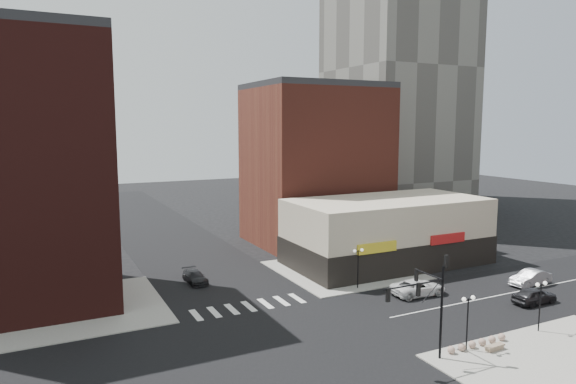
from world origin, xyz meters
TOP-DOWN VIEW (x-y plane):
  - ground at (0.00, 0.00)m, footprint 240.00×240.00m
  - road_ew at (0.00, 0.00)m, footprint 200.00×14.00m
  - road_ns at (0.00, 0.00)m, footprint 14.00×200.00m
  - sidewalk_nw at (-14.50, 14.50)m, footprint 15.00×15.00m
  - sidewalk_ne at (14.50, 14.50)m, footprint 15.00×15.00m
  - building_nw at (-19.00, 18.50)m, footprint 16.00×15.00m
  - building_ne_midrise at (19.00, 29.50)m, footprint 18.00×15.00m
  - tower_far at (60.00, 56.00)m, footprint 18.00×18.00m
  - building_ne_row at (21.00, 15.00)m, footprint 24.20×12.20m
  - traffic_signal at (7.24, -7.83)m, footprint 5.59×3.09m
  - street_lamp_se_a at (11.00, -8.00)m, footprint 1.22×0.32m
  - street_lamp_se_b at (19.00, -8.00)m, footprint 1.22×0.32m
  - street_lamp_ne at (12.00, 8.00)m, footprint 1.22×0.32m
  - bollard_row at (12.12, -8.00)m, footprint 5.82×0.57m
  - white_suv at (16.35, 3.72)m, footprint 5.81×2.90m
  - dark_sedan_east at (24.66, -3.13)m, footprint 4.66×1.91m
  - silver_sedan at (29.19, 0.90)m, footprint 5.00×1.93m
  - dark_sedan_north at (-2.54, 17.64)m, footprint 2.05×4.57m
  - stone_bench at (12.85, -9.00)m, footprint 1.75×0.59m

SIDE VIEW (x-z plane):
  - ground at x=0.00m, z-range 0.00..0.00m
  - road_ew at x=0.00m, z-range 0.00..0.02m
  - road_ns at x=0.00m, z-range 0.00..0.02m
  - sidewalk_nw at x=-14.50m, z-range 0.00..0.12m
  - sidewalk_ne at x=14.50m, z-range 0.00..0.12m
  - stone_bench at x=12.85m, z-range 0.13..0.54m
  - bollard_row at x=12.12m, z-range 0.12..0.69m
  - dark_sedan_north at x=-2.54m, z-range 0.00..1.30m
  - white_suv at x=16.35m, z-range 0.00..1.58m
  - dark_sedan_east at x=24.66m, z-range 0.00..1.58m
  - silver_sedan at x=29.19m, z-range 0.00..1.62m
  - street_lamp_se_a at x=11.00m, z-range 1.21..5.37m
  - street_lamp_se_b at x=19.00m, z-range 1.21..5.37m
  - street_lamp_ne at x=12.00m, z-range 1.21..5.37m
  - building_ne_row at x=21.00m, z-range -0.70..7.30m
  - traffic_signal at x=7.24m, z-range 1.07..8.85m
  - building_ne_midrise at x=19.00m, z-range 0.00..22.00m
  - building_nw at x=-19.00m, z-range 0.00..25.00m
  - tower_far at x=60.00m, z-range 0.00..82.00m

